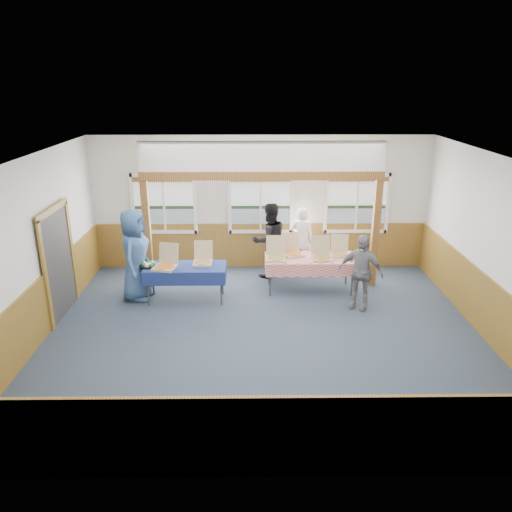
{
  "coord_description": "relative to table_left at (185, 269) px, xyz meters",
  "views": [
    {
      "loc": [
        -0.24,
        -8.14,
        4.43
      ],
      "look_at": [
        -0.14,
        1.0,
        1.15
      ],
      "focal_mm": 35.0,
      "sensor_mm": 36.0,
      "label": 1
    }
  ],
  "objects": [
    {
      "name": "veggie_tray",
      "position": [
        -0.75,
        -0.0,
        0.09
      ],
      "size": [
        0.38,
        0.38,
        0.09
      ],
      "color": "black",
      "rests_on": "table_left"
    },
    {
      "name": "ceiling",
      "position": [
        1.6,
        -1.51,
        2.51
      ],
      "size": [
        8.0,
        8.0,
        0.0
      ],
      "primitive_type": "plane",
      "rotation": [
        3.14,
        0.0,
        0.0
      ],
      "color": "white",
      "rests_on": "wall_back"
    },
    {
      "name": "drink_glass",
      "position": [
        3.49,
        0.24,
        0.14
      ],
      "size": [
        0.07,
        0.07,
        0.15
      ],
      "primitive_type": "cylinder",
      "color": "brown",
      "rests_on": "table_right"
    },
    {
      "name": "wainscot_left",
      "position": [
        -2.38,
        -1.51,
        -0.14
      ],
      "size": [
        0.05,
        6.98,
        1.1
      ],
      "primitive_type": "cube",
      "color": "brown",
      "rests_on": "floor"
    },
    {
      "name": "cased_opening",
      "position": [
        -2.36,
        -0.61,
        0.36
      ],
      "size": [
        0.06,
        1.3,
        2.1
      ],
      "primitive_type": "cube",
      "color": "#333333",
      "rests_on": "wall_left"
    },
    {
      "name": "floor",
      "position": [
        1.6,
        -1.51,
        -0.69
      ],
      "size": [
        8.0,
        8.0,
        0.0
      ],
      "primitive_type": "plane",
      "color": "#282F41",
      "rests_on": "ground"
    },
    {
      "name": "wainscot_back",
      "position": [
        1.6,
        1.97,
        -0.14
      ],
      "size": [
        7.98,
        0.05,
        1.1
      ],
      "primitive_type": "cube",
      "color": "brown",
      "rests_on": "floor"
    },
    {
      "name": "cross_beam",
      "position": [
        1.6,
        0.79,
        1.8
      ],
      "size": [
        5.15,
        0.18,
        0.18
      ],
      "primitive_type": "cube",
      "color": "#573113",
      "rests_on": "post_left"
    },
    {
      "name": "pizza_box_d",
      "position": [
        2.28,
        0.69,
        0.13
      ],
      "size": [
        0.5,
        0.57,
        0.44
      ],
      "rotation": [
        0.0,
        0.0,
        0.23
      ],
      "color": "tan",
      "rests_on": "table_right"
    },
    {
      "name": "pizza_box_f",
      "position": [
        3.3,
        0.64,
        0.13
      ],
      "size": [
        0.44,
        0.52,
        0.42
      ],
      "rotation": [
        0.0,
        0.0,
        -0.15
      ],
      "color": "tan",
      "rests_on": "table_right"
    },
    {
      "name": "table_left",
      "position": [
        0.0,
        0.0,
        0.0
      ],
      "size": [
        1.81,
        1.17,
        0.76
      ],
      "rotation": [
        0.0,
        0.0,
        0.26
      ],
      "color": "#333333",
      "rests_on": "floor"
    },
    {
      "name": "post_right",
      "position": [
        4.1,
        0.79,
        0.51
      ],
      "size": [
        0.15,
        0.15,
        2.4
      ],
      "primitive_type": "cube",
      "color": "#573113",
      "rests_on": "floor"
    },
    {
      "name": "window_mid",
      "position": [
        1.6,
        1.95,
        0.98
      ],
      "size": [
        1.56,
        0.1,
        1.46
      ],
      "color": "white",
      "rests_on": "wall_back"
    },
    {
      "name": "pizza_box_c",
      "position": [
        1.9,
        0.4,
        0.13
      ],
      "size": [
        0.44,
        0.53,
        0.46
      ],
      "rotation": [
        0.0,
        0.0,
        -0.03
      ],
      "color": "tan",
      "rests_on": "table_right"
    },
    {
      "name": "woman_white",
      "position": [
        2.57,
        1.59,
        0.1
      ],
      "size": [
        0.67,
        0.54,
        1.59
      ],
      "primitive_type": "imported",
      "rotation": [
        0.0,
        0.0,
        2.84
      ],
      "color": "white",
      "rests_on": "floor"
    },
    {
      "name": "pizza_box_b",
      "position": [
        0.35,
        0.16,
        0.13
      ],
      "size": [
        0.4,
        0.48,
        0.43
      ],
      "rotation": [
        0.0,
        0.0,
        -0.01
      ],
      "color": "tan",
      "rests_on": "table_left"
    },
    {
      "name": "table_right",
      "position": [
        2.64,
        0.49,
        0.01
      ],
      "size": [
        1.95,
        0.89,
        0.76
      ],
      "rotation": [
        0.0,
        0.0,
        0.02
      ],
      "color": "#333333",
      "rests_on": "floor"
    },
    {
      "name": "wall_right",
      "position": [
        5.6,
        -1.51,
        0.91
      ],
      "size": [
        0.0,
        8.0,
        8.0
      ],
      "primitive_type": "plane",
      "rotation": [
        1.57,
        0.0,
        -1.57
      ],
      "color": "silver",
      "rests_on": "floor"
    },
    {
      "name": "post_left",
      "position": [
        -0.9,
        0.79,
        0.51
      ],
      "size": [
        0.15,
        0.15,
        2.4
      ],
      "primitive_type": "cube",
      "color": "#573113",
      "rests_on": "floor"
    },
    {
      "name": "wall_back",
      "position": [
        1.6,
        1.99,
        0.91
      ],
      "size": [
        8.0,
        0.0,
        8.0
      ],
      "primitive_type": "plane",
      "rotation": [
        1.57,
        0.0,
        0.0
      ],
      "color": "silver",
      "rests_on": "floor"
    },
    {
      "name": "window_right",
      "position": [
        3.9,
        1.95,
        0.98
      ],
      "size": [
        1.56,
        0.1,
        1.46
      ],
      "color": "white",
      "rests_on": "wall_back"
    },
    {
      "name": "wall_front",
      "position": [
        1.6,
        -5.01,
        0.91
      ],
      "size": [
        8.0,
        0.0,
        8.0
      ],
      "primitive_type": "plane",
      "rotation": [
        -1.57,
        0.0,
        0.0
      ],
      "color": "silver",
      "rests_on": "floor"
    },
    {
      "name": "wall_left",
      "position": [
        -2.4,
        -1.51,
        0.91
      ],
      "size": [
        0.0,
        8.0,
        8.0
      ],
      "primitive_type": "plane",
      "rotation": [
        1.57,
        0.0,
        1.57
      ],
      "color": "silver",
      "rests_on": "floor"
    },
    {
      "name": "wainscot_right",
      "position": [
        5.57,
        -1.51,
        -0.14
      ],
      "size": [
        0.05,
        6.98,
        1.1
      ],
      "primitive_type": "cube",
      "color": "brown",
      "rests_on": "floor"
    },
    {
      "name": "pizza_box_a",
      "position": [
        -0.39,
        -0.11,
        0.13
      ],
      "size": [
        0.54,
        0.61,
        0.46
      ],
      "rotation": [
        0.0,
        0.0,
        -0.24
      ],
      "color": "tan",
      "rests_on": "table_left"
    },
    {
      "name": "wainscot_front",
      "position": [
        1.6,
        -4.98,
        -0.14
      ],
      "size": [
        7.98,
        0.05,
        1.1
      ],
      "primitive_type": "cube",
      "color": "brown",
      "rests_on": "floor"
    },
    {
      "name": "woman_black",
      "position": [
        1.79,
        1.32,
        0.19
      ],
      "size": [
        1.05,
        0.96,
        1.76
      ],
      "primitive_type": "imported",
      "rotation": [
        0.0,
        0.0,
        3.55
      ],
      "color": "black",
      "rests_on": "floor"
    },
    {
      "name": "pizza_box_e",
      "position": [
        2.89,
        0.42,
        0.13
      ],
      "size": [
        0.44,
        0.53,
        0.45
      ],
      "rotation": [
        0.0,
        0.0,
        0.06
      ],
      "color": "tan",
      "rests_on": "table_right"
    },
    {
      "name": "window_left",
      "position": [
        -0.7,
        1.95,
        0.98
      ],
      "size": [
        1.56,
        0.1,
        1.46
      ],
      "color": "white",
      "rests_on": "wall_back"
    },
    {
      "name": "man_blue",
      "position": [
        -1.05,
        0.11,
        0.27
      ],
      "size": [
        0.71,
        1.01,
        1.94
      ],
      "primitive_type": "imported",
      "rotation": [
        0.0,
        0.0,
        1.47
      ],
      "color": "#385A8E",
      "rests_on": "floor"
    },
    {
      "name": "person_grey",
      "position": [
        3.55,
        -0.42,
        0.08
      ],
      "size": [
        0.98,
        0.78,
        1.55
      ],
      "primitive_type": "imported",
      "rotation": [
        0.0,
        0.0,
        -0.52
      ],
      "color": "gray",
      "rests_on": "floor"
    }
  ]
}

